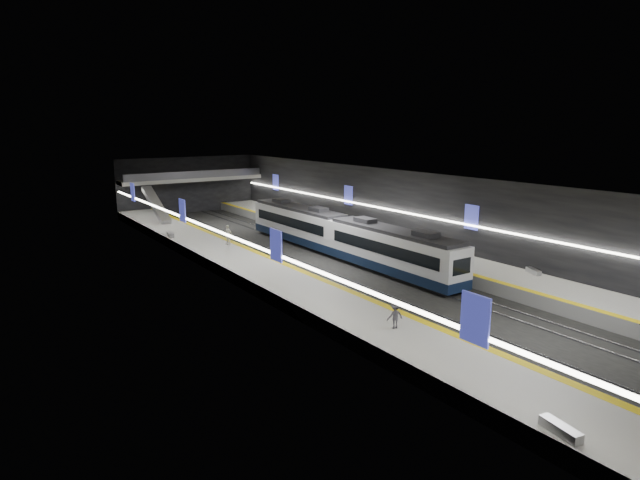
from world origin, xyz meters
TOP-DOWN VIEW (x-y plane):
  - ground at (0.00, 0.00)m, footprint 70.00×70.00m
  - ceiling at (0.00, 0.00)m, footprint 20.00×70.00m
  - wall_left at (-10.00, 0.00)m, footprint 0.04×70.00m
  - wall_right at (10.00, 0.00)m, footprint 0.04×70.00m
  - wall_back at (0.00, 35.00)m, footprint 20.00×0.04m
  - platform_left at (-7.50, 0.00)m, footprint 5.00×70.00m
  - tile_surface_left at (-7.50, 0.00)m, footprint 5.00×70.00m
  - tactile_strip_left at (-5.30, 0.00)m, footprint 0.60×70.00m
  - platform_right at (7.50, 0.00)m, footprint 5.00×70.00m
  - tile_surface_right at (7.50, 0.00)m, footprint 5.00×70.00m
  - tactile_strip_right at (5.30, 0.00)m, footprint 0.60×70.00m
  - rails at (-0.00, 0.00)m, footprint 6.52×70.00m
  - train at (2.50, 1.46)m, footprint 2.69×30.05m
  - ad_posters at (-0.00, 1.00)m, footprint 19.94×53.50m
  - cove_light_left at (-9.80, 0.00)m, footprint 0.25×68.60m
  - cove_light_right at (9.80, 0.00)m, footprint 0.25×68.60m
  - mezzanine_bridge at (0.00, 32.93)m, footprint 20.00×3.00m
  - escalator at (-7.50, 26.00)m, footprint 1.20×7.50m
  - bench_left_near at (-9.50, -28.98)m, footprint 0.78×1.79m
  - bench_left_far at (-9.50, 15.23)m, footprint 0.74×1.78m
  - bench_right_near at (9.45, -14.84)m, footprint 1.07×1.64m
  - bench_right_far at (9.43, 25.24)m, footprint 0.67×2.01m
  - passenger_right_a at (7.22, -3.84)m, footprint 0.50×0.74m
  - passenger_right_b at (7.35, -9.21)m, footprint 1.06×1.05m
  - passenger_left_a at (-6.09, 8.34)m, footprint 0.78×1.22m
  - passenger_left_b at (-7.44, -17.34)m, footprint 1.10×0.77m

SIDE VIEW (x-z plane):
  - ground at x=0.00m, z-range 0.00..0.00m
  - rails at x=0.00m, z-range 0.00..0.12m
  - platform_left at x=-7.50m, z-range 0.00..1.00m
  - platform_right at x=7.50m, z-range 0.00..1.00m
  - tile_surface_left at x=-7.50m, z-range 1.00..1.02m
  - tile_surface_right at x=7.50m, z-range 1.00..1.02m
  - tactile_strip_left at x=-5.30m, z-range 1.01..1.03m
  - tactile_strip_right at x=5.30m, z-range 1.01..1.03m
  - bench_right_near at x=9.45m, z-range 1.00..1.39m
  - bench_left_far at x=-9.50m, z-range 1.00..1.42m
  - bench_left_near at x=-9.50m, z-range 1.00..1.42m
  - bench_right_far at x=9.43m, z-range 1.00..1.48m
  - passenger_left_b at x=-7.44m, z-range 1.00..2.55m
  - passenger_right_b at x=7.35m, z-range 1.00..2.73m
  - passenger_left_a at x=-6.09m, z-range 1.00..2.93m
  - passenger_right_a at x=7.22m, z-range 1.00..2.96m
  - train at x=2.50m, z-range 0.40..4.00m
  - escalator at x=-7.50m, z-range 0.94..4.86m
  - cove_light_left at x=-9.80m, z-range 3.74..3.86m
  - cove_light_right at x=9.80m, z-range 3.74..3.86m
  - wall_left at x=-10.00m, z-range 0.00..8.00m
  - wall_right at x=10.00m, z-range 0.00..8.00m
  - wall_back at x=0.00m, z-range 0.00..8.00m
  - ad_posters at x=0.00m, z-range 3.40..5.60m
  - mezzanine_bridge at x=0.00m, z-range 4.29..5.79m
  - ceiling at x=0.00m, z-range 7.98..8.02m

